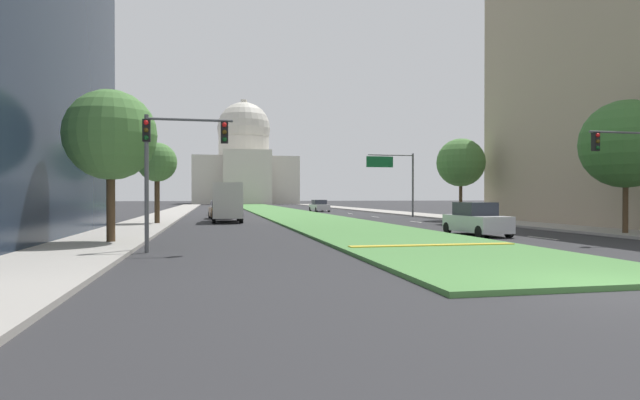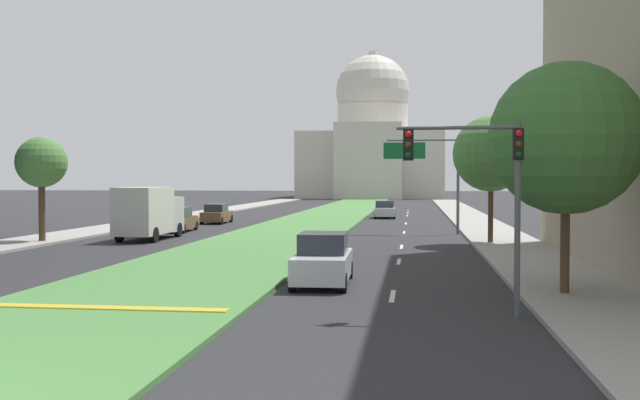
# 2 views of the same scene
# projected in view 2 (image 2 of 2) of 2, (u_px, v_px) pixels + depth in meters

# --- Properties ---
(ground_plane) EXTENTS (306.22, 306.22, 0.00)m
(ground_plane) POSITION_uv_depth(u_px,v_px,m) (336.00, 213.00, 79.41)
(ground_plane) COLOR #2B2B2D
(grass_median) EXTENTS (7.76, 125.27, 0.14)m
(grass_median) POSITION_uv_depth(u_px,v_px,m) (329.00, 215.00, 72.50)
(grass_median) COLOR #4C8442
(grass_median) RESTS_ON ground_plane
(median_curb_nose) EXTENTS (6.99, 0.50, 0.04)m
(median_curb_nose) POSITION_uv_depth(u_px,v_px,m) (103.00, 308.00, 19.79)
(median_curb_nose) COLOR gold
(median_curb_nose) RESTS_ON grass_median
(lane_dashes_right) EXTENTS (0.16, 65.26, 0.01)m
(lane_dashes_right) POSITION_uv_depth(u_px,v_px,m) (405.00, 227.00, 55.23)
(lane_dashes_right) COLOR silver
(lane_dashes_right) RESTS_ON ground_plane
(sidewalk_left) EXTENTS (4.00, 125.27, 0.15)m
(sidewalk_left) POSITION_uv_depth(u_px,v_px,m) (175.00, 218.00, 67.36)
(sidewalk_left) COLOR #9E9991
(sidewalk_left) RESTS_ON ground_plane
(sidewalk_right) EXTENTS (4.00, 125.27, 0.15)m
(sidewalk_right) POSITION_uv_depth(u_px,v_px,m) (473.00, 220.00, 63.85)
(sidewalk_right) COLOR #9E9991
(sidewalk_right) RESTS_ON ground_plane
(capitol_building) EXTENTS (28.27, 29.63, 29.78)m
(capitol_building) POSITION_uv_depth(u_px,v_px,m) (372.00, 145.00, 147.38)
(capitol_building) COLOR beige
(capitol_building) RESTS_ON ground_plane
(traffic_light_near_right) EXTENTS (3.34, 0.35, 5.20)m
(traffic_light_near_right) POSITION_uv_depth(u_px,v_px,m) (485.00, 175.00, 19.24)
(traffic_light_near_right) COLOR #515456
(traffic_light_near_right) RESTS_ON ground_plane
(overhead_guide_sign) EXTENTS (5.07, 0.20, 6.50)m
(overhead_guide_sign) POSITION_uv_depth(u_px,v_px,m) (431.00, 165.00, 48.42)
(overhead_guide_sign) COLOR #515456
(overhead_guide_sign) RESTS_ON ground_plane
(street_tree_right_near) EXTENTS (4.73, 4.73, 7.31)m
(street_tree_right_near) POSITION_uv_depth(u_px,v_px,m) (566.00, 138.00, 22.35)
(street_tree_right_near) COLOR #4C3823
(street_tree_right_near) RESTS_ON ground_plane
(street_tree_left_mid) EXTENTS (2.90, 2.90, 6.10)m
(street_tree_left_mid) POSITION_uv_depth(u_px,v_px,m) (41.00, 163.00, 41.42)
(street_tree_left_mid) COLOR #4C3823
(street_tree_left_mid) RESTS_ON ground_plane
(street_tree_right_mid) EXTENTS (4.24, 4.24, 7.22)m
(street_tree_right_mid) POSITION_uv_depth(u_px,v_px,m) (491.00, 154.00, 40.31)
(street_tree_right_mid) COLOR #4C3823
(street_tree_right_mid) RESTS_ON ground_plane
(sedan_lead_stopped) EXTENTS (2.01, 4.40, 1.80)m
(sedan_lead_stopped) POSITION_uv_depth(u_px,v_px,m) (323.00, 261.00, 25.24)
(sedan_lead_stopped) COLOR #BCBCC1
(sedan_lead_stopped) RESTS_ON ground_plane
(sedan_midblock) EXTENTS (2.21, 4.59, 1.72)m
(sedan_midblock) POSITION_uv_depth(u_px,v_px,m) (177.00, 220.00, 50.80)
(sedan_midblock) COLOR brown
(sedan_midblock) RESTS_ON ground_plane
(sedan_distant) EXTENTS (1.90, 4.33, 1.62)m
(sedan_distant) POSITION_uv_depth(u_px,v_px,m) (217.00, 214.00, 60.38)
(sedan_distant) COLOR brown
(sedan_distant) RESTS_ON ground_plane
(sedan_far_horizon) EXTENTS (2.20, 4.34, 1.63)m
(sedan_far_horizon) POSITION_uv_depth(u_px,v_px,m) (384.00, 210.00, 68.67)
(sedan_far_horizon) COLOR #BCBCC1
(sedan_far_horizon) RESTS_ON ground_plane
(box_truck_delivery) EXTENTS (2.40, 6.40, 3.20)m
(box_truck_delivery) POSITION_uv_depth(u_px,v_px,m) (149.00, 212.00, 44.01)
(box_truck_delivery) COLOR #BCBCC1
(box_truck_delivery) RESTS_ON ground_plane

